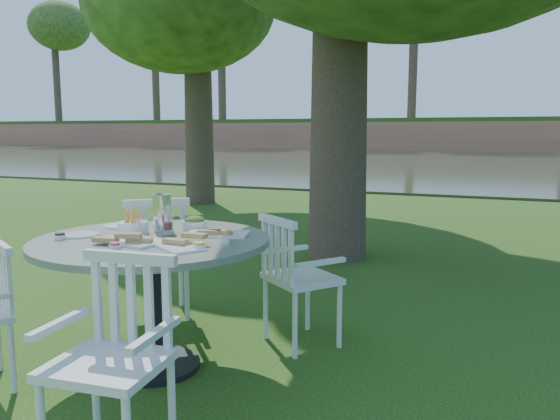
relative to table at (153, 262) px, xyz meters
The scene contains 8 objects.
ground 1.48m from the table, 78.51° to the left, with size 140.00×140.00×0.00m, color #183B0C.
table is the anchor object (origin of this frame).
chair_ne 0.97m from the table, 45.88° to the left, with size 0.64×0.64×0.93m.
chair_nw 0.95m from the table, 123.65° to the left, with size 0.69×0.68×0.99m.
chair_se 0.97m from the table, 64.00° to the right, with size 0.52×0.49×0.95m.
tableware 0.24m from the table, 112.56° to the left, with size 1.15×0.85×0.25m.
river 24.29m from the table, 89.39° to the left, with size 100.00×28.00×0.12m, color #2F3720.
far_bank 42.90m from the table, 89.28° to the left, with size 100.00×18.00×15.20m.
Camera 1 is at (1.75, -4.06, 1.52)m, focal length 35.00 mm.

